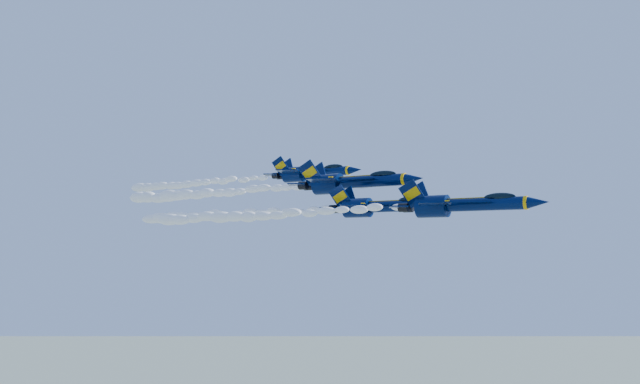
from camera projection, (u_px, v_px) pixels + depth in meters
The scene contains 8 objects.
jet_lead at pixel (461, 204), 65.92m from camera, with size 15.87×13.02×5.90m.
smoke_trail_jet_lead at pixel (266, 215), 79.43m from camera, with size 37.79×1.77×1.59m, color white.
jet_second at pixel (380, 206), 83.32m from camera, with size 17.23×14.13×6.40m.
smoke_trail_jet_second at pixel (229, 214), 97.13m from camera, with size 37.79×1.92×1.73m, color white.
jet_third at pixel (351, 182), 92.10m from camera, with size 20.09×16.48×7.47m.
smoke_trail_jet_third at pixel (211, 193), 106.56m from camera, with size 37.79×2.24×2.01m, color white.
jet_fourth at pixel (311, 173), 109.81m from camera, with size 17.83×14.63×6.63m.
smoke_trail_jet_fourth at pixel (199, 183), 123.76m from camera, with size 37.79×1.99×1.79m, color white.
Camera 1 is at (42.26, -77.50, 145.08)m, focal length 35.00 mm.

